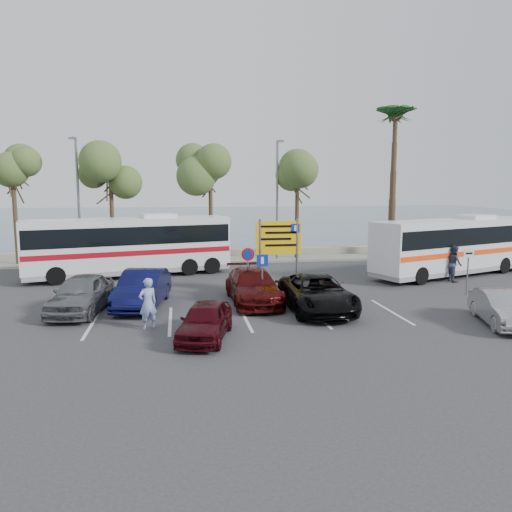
{
  "coord_description": "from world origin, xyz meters",
  "views": [
    {
      "loc": [
        -3.73,
        -19.94,
        5.14
      ],
      "look_at": [
        -0.12,
        3.0,
        1.88
      ],
      "focal_mm": 35.0,
      "sensor_mm": 36.0,
      "label": 1
    }
  ],
  "objects": [
    {
      "name": "sign_parking",
      "position": [
        -0.2,
        0.79,
        1.47
      ],
      "size": [
        0.5,
        0.07,
        2.25
      ],
      "color": "slate",
      "rests_on": "ground"
    },
    {
      "name": "sea",
      "position": [
        0.0,
        60.0,
        0.01
      ],
      "size": [
        140.0,
        140.0,
        0.0
      ],
      "primitive_type": "plane",
      "color": "#3B525E",
      "rests_on": "ground"
    },
    {
      "name": "car_silver_b",
      "position": [
        8.13,
        -3.5,
        0.64
      ],
      "size": [
        2.34,
        4.1,
        1.28
      ],
      "primitive_type": "imported",
      "rotation": [
        0.0,
        0.0,
        -0.27
      ],
      "color": "gray",
      "rests_on": "ground"
    },
    {
      "name": "car_blue",
      "position": [
        -5.29,
        1.5,
        0.78
      ],
      "size": [
        2.4,
        4.94,
        1.56
      ],
      "primitive_type": "imported",
      "rotation": [
        0.0,
        0.0,
        -0.16
      ],
      "color": "#0D0F3F",
      "rests_on": "ground"
    },
    {
      "name": "kerb_strip",
      "position": [
        0.0,
        14.0,
        0.07
      ],
      "size": [
        44.0,
        2.4,
        0.15
      ],
      "primitive_type": "cube",
      "color": "gray",
      "rests_on": "ground"
    },
    {
      "name": "tree_mid",
      "position": [
        -1.5,
        14.0,
        6.65
      ],
      "size": [
        3.2,
        3.2,
        8.0
      ],
      "color": "#382619",
      "rests_on": "kerb_strip"
    },
    {
      "name": "car_maroon",
      "position": [
        -0.49,
        1.5,
        0.74
      ],
      "size": [
        2.19,
        5.15,
        1.48
      ],
      "primitive_type": "imported",
      "rotation": [
        0.0,
        0.0,
        0.02
      ],
      "color": "#470B0B",
      "rests_on": "ground"
    },
    {
      "name": "street_lamp_right",
      "position": [
        3.0,
        13.52,
        4.6
      ],
      "size": [
        0.45,
        1.15,
        8.01
      ],
      "color": "slate",
      "rests_on": "kerb_strip"
    },
    {
      "name": "tree_far_left",
      "position": [
        -14.0,
        14.0,
        6.33
      ],
      "size": [
        3.2,
        3.2,
        7.6
      ],
      "color": "#382619",
      "rests_on": "kerb_strip"
    },
    {
      "name": "street_lamp_left",
      "position": [
        -10.0,
        13.52,
        4.6
      ],
      "size": [
        0.45,
        1.15,
        8.01
      ],
      "color": "slate",
      "rests_on": "kerb_strip"
    },
    {
      "name": "car_silver_a",
      "position": [
        -7.69,
        0.86,
        0.78
      ],
      "size": [
        2.47,
        4.78,
        1.56
      ],
      "primitive_type": "imported",
      "rotation": [
        0.0,
        0.0,
        -0.14
      ],
      "color": "slate",
      "rests_on": "ground"
    },
    {
      "name": "car_red",
      "position": [
        -2.89,
        -3.5,
        0.63
      ],
      "size": [
        2.38,
        3.94,
        1.26
      ],
      "primitive_type": "imported",
      "rotation": [
        0.0,
        0.0,
        -0.26
      ],
      "color": "#3F0911",
      "rests_on": "ground"
    },
    {
      "name": "tree_left",
      "position": [
        -8.0,
        14.0,
        6.0
      ],
      "size": [
        3.2,
        3.2,
        7.2
      ],
      "color": "#382619",
      "rests_on": "kerb_strip"
    },
    {
      "name": "pedestrian_near",
      "position": [
        -4.86,
        -2.0,
        0.94
      ],
      "size": [
        0.82,
        0.71,
        1.88
      ],
      "primitive_type": "imported",
      "rotation": [
        0.0,
        0.0,
        3.61
      ],
      "color": "#8698C4",
      "rests_on": "ground"
    },
    {
      "name": "palm_tree",
      "position": [
        11.5,
        14.0,
        9.87
      ],
      "size": [
        4.8,
        4.8,
        11.2
      ],
      "color": "#382619",
      "rests_on": "kerb_strip"
    },
    {
      "name": "ground",
      "position": [
        0.0,
        0.0,
        0.0
      ],
      "size": [
        120.0,
        120.0,
        0.0
      ],
      "primitive_type": "plane",
      "color": "#303032",
      "rests_on": "ground"
    },
    {
      "name": "coach_bus_right",
      "position": [
        12.04,
        6.5,
        1.61
      ],
      "size": [
        11.22,
        6.16,
        3.46
      ],
      "color": "silver",
      "rests_on": "ground"
    },
    {
      "name": "suv_black",
      "position": [
        1.91,
        -0.34,
        0.74
      ],
      "size": [
        2.47,
        5.32,
        1.48
      ],
      "primitive_type": "imported",
      "rotation": [
        0.0,
        0.0,
        -0.0
      ],
      "color": "black",
      "rests_on": "ground"
    },
    {
      "name": "seawall",
      "position": [
        0.0,
        16.0,
        0.3
      ],
      "size": [
        48.0,
        0.8,
        0.6
      ],
      "primitive_type": "cube",
      "color": "gray",
      "rests_on": "ground"
    },
    {
      "name": "sign_taxi",
      "position": [
        9.8,
        1.49,
        1.42
      ],
      "size": [
        0.5,
        0.07,
        2.2
      ],
      "color": "slate",
      "rests_on": "ground"
    },
    {
      "name": "sign_no_stop",
      "position": [
        -0.6,
        2.38,
        1.58
      ],
      "size": [
        0.6,
        0.08,
        2.35
      ],
      "color": "slate",
      "rests_on": "ground"
    },
    {
      "name": "lane_markings",
      "position": [
        -1.14,
        -1.0,
        0.0
      ],
      "size": [
        12.02,
        4.2,
        0.01
      ],
      "primitive_type": null,
      "color": "silver",
      "rests_on": "ground"
    },
    {
      "name": "direction_sign",
      "position": [
        1.0,
        3.2,
        2.43
      ],
      "size": [
        2.2,
        0.12,
        3.6
      ],
      "color": "slate",
      "rests_on": "ground"
    },
    {
      "name": "coach_bus_left",
      "position": [
        -6.5,
        9.07,
        1.65
      ],
      "size": [
        11.65,
        5.24,
        3.56
      ],
      "color": "silver",
      "rests_on": "ground"
    },
    {
      "name": "pedestrian_far",
      "position": [
        11.0,
        4.71,
        0.99
      ],
      "size": [
        0.82,
        1.02,
        1.97
      ],
      "primitive_type": "imported",
      "rotation": [
        0.0,
        0.0,
        1.49
      ],
      "color": "#383D54",
      "rests_on": "ground"
    },
    {
      "name": "tree_right",
      "position": [
        4.5,
        14.0,
        6.17
      ],
      "size": [
        3.2,
        3.2,
        7.4
      ],
      "color": "#382619",
      "rests_on": "kerb_strip"
    }
  ]
}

